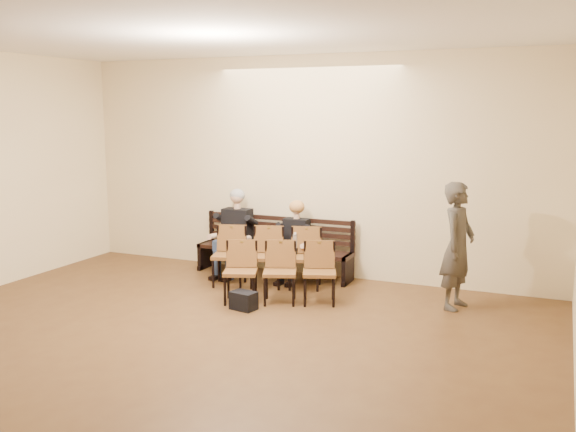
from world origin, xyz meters
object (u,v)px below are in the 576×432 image
Objects in this scene: bench at (274,262)px; seated_woman at (294,245)px; seated_man at (235,232)px; chair_row_front at (267,257)px; laptop at (232,241)px; passerby at (458,236)px; water_bottle at (295,248)px; bag at (244,301)px; chair_row_back at (280,273)px.

seated_woman is at bearing -16.36° from bench.
seated_man is at bearing 180.00° from seated_woman.
chair_row_front is at bearing -112.91° from seated_woman.
bench is 0.75m from laptop.
seated_man reaches higher than seated_woman.
passerby reaches higher than laptop.
water_bottle is (1.16, -0.23, -0.12)m from seated_man.
bench reaches higher than bag.
seated_man is at bearing 168.70° from water_bottle.
seated_woman is 3.39× the size of bag.
passerby reaches higher than bag.
chair_row_back reaches higher than laptop.
seated_man is 3.66m from passerby.
passerby is at bearing -15.02° from chair_row_front.
laptop is 0.21× the size of chair_row_front.
passerby reaches higher than chair_row_front.
passerby is 1.20× the size of chair_row_front.
seated_woman is at bearing 0.00° from seated_man.
passerby is at bearing -11.39° from bench.
bench is 1.85m from bag.
chair_row_front is (-2.79, -0.05, -0.53)m from passerby.
seated_woman is 1.02m from laptop.
passerby is 2.45m from chair_row_back.
water_bottle is at bearing 84.58° from bag.
bench is 7.84× the size of bag.
passerby reaches higher than seated_woman.
bag is at bearing 126.20° from passerby.
chair_row_back is at bearing -39.35° from laptop.
laptop is at bearing -75.09° from seated_man.
seated_man is 2.05m from bag.
bag is at bearing -58.67° from seated_man.
seated_man is 1.83m from chair_row_back.
seated_man is at bearing 121.33° from bag.
seated_woman reaches higher than chair_row_back.
chair_row_front is (-0.22, -0.53, -0.11)m from seated_woman.
chair_row_front is 1.06× the size of chair_row_back.
passerby reaches higher than seated_man.
seated_woman is at bearing 82.96° from chair_row_back.
water_bottle is 1.53m from bag.
seated_woman is 1.74m from bag.
bench is 10.81× the size of water_bottle.
water_bottle is 0.73× the size of bag.
seated_man reaches higher than bench.
seated_man is (-0.64, -0.12, 0.46)m from bench.
seated_woman is 0.73× the size of chair_row_back.
laptop is at bearing 96.11° from passerby.
seated_woman is 0.57× the size of passerby.
laptop is at bearing 176.13° from water_bottle.
chair_row_back reaches higher than bag.
chair_row_back is (0.30, -1.21, -0.13)m from seated_woman.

